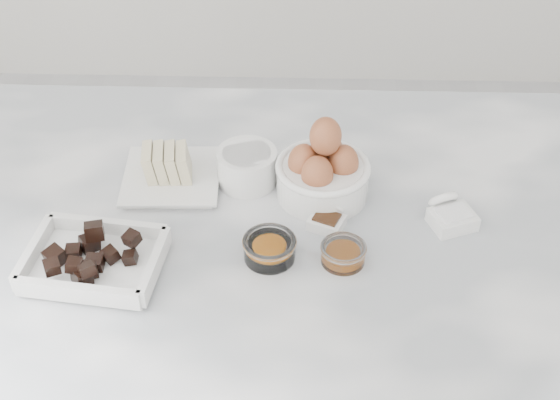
# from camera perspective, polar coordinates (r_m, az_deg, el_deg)

# --- Properties ---
(marble_slab) EXTENTS (1.20, 0.80, 0.04)m
(marble_slab) POSITION_cam_1_polar(r_m,az_deg,el_deg) (1.16, -1.03, -3.20)
(marble_slab) COLOR white
(marble_slab) RESTS_ON cabinet
(chocolate_dish) EXTENTS (0.20, 0.16, 0.05)m
(chocolate_dish) POSITION_cam_1_polar(r_m,az_deg,el_deg) (1.11, -13.48, -4.15)
(chocolate_dish) COLOR white
(chocolate_dish) RESTS_ON marble_slab
(butter_plate) EXTENTS (0.16, 0.16, 0.06)m
(butter_plate) POSITION_cam_1_polar(r_m,az_deg,el_deg) (1.24, -8.09, 2.13)
(butter_plate) COLOR white
(butter_plate) RESTS_ON marble_slab
(sugar_ramekin) EXTENTS (0.09, 0.09, 0.06)m
(sugar_ramekin) POSITION_cam_1_polar(r_m,az_deg,el_deg) (1.22, -2.43, 2.53)
(sugar_ramekin) COLOR white
(sugar_ramekin) RESTS_ON marble_slab
(egg_bowl) EXTENTS (0.15, 0.15, 0.14)m
(egg_bowl) POSITION_cam_1_polar(r_m,az_deg,el_deg) (1.19, 3.15, 2.15)
(egg_bowl) COLOR white
(egg_bowl) RESTS_ON marble_slab
(honey_bowl) EXTENTS (0.07, 0.07, 0.03)m
(honey_bowl) POSITION_cam_1_polar(r_m,az_deg,el_deg) (1.10, 4.64, -3.91)
(honey_bowl) COLOR white
(honey_bowl) RESTS_ON marble_slab
(zest_bowl) EXTENTS (0.08, 0.08, 0.03)m
(zest_bowl) POSITION_cam_1_polar(r_m,az_deg,el_deg) (1.10, -0.78, -3.51)
(zest_bowl) COLOR white
(zest_bowl) RESTS_ON marble_slab
(vanilla_spoon) EXTENTS (0.06, 0.07, 0.04)m
(vanilla_spoon) POSITION_cam_1_polar(r_m,az_deg,el_deg) (1.16, 3.56, -1.35)
(vanilla_spoon) COLOR white
(vanilla_spoon) RESTS_ON marble_slab
(salt_spoon) EXTENTS (0.08, 0.09, 0.05)m
(salt_spoon) POSITION_cam_1_polar(r_m,az_deg,el_deg) (1.18, 12.34, -1.01)
(salt_spoon) COLOR white
(salt_spoon) RESTS_ON marble_slab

